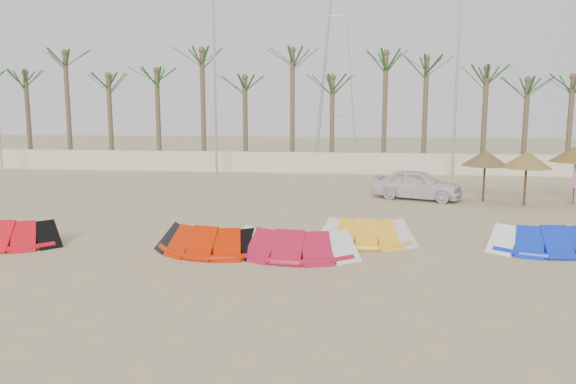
# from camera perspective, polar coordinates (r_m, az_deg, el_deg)

# --- Properties ---
(ground) EXTENTS (120.00, 120.00, 0.00)m
(ground) POSITION_cam_1_polar(r_m,az_deg,el_deg) (14.10, -2.84, -9.06)
(ground) COLOR tan
(ground) RESTS_ON ground
(boundary_wall) EXTENTS (60.00, 0.30, 1.30)m
(boundary_wall) POSITION_cam_1_polar(r_m,az_deg,el_deg) (35.48, 2.98, 3.00)
(boundary_wall) COLOR beige
(boundary_wall) RESTS_ON ground
(palm_line) EXTENTS (52.00, 4.00, 7.70)m
(palm_line) POSITION_cam_1_polar(r_m,az_deg,el_deg) (36.81, 4.27, 12.24)
(palm_line) COLOR brown
(palm_line) RESTS_ON ground
(lamp_b) EXTENTS (1.25, 0.14, 11.00)m
(lamp_b) POSITION_cam_1_polar(r_m,az_deg,el_deg) (34.24, -7.38, 11.30)
(lamp_b) COLOR #A5A8AD
(lamp_b) RESTS_ON ground
(lamp_c) EXTENTS (1.25, 0.14, 11.00)m
(lamp_c) POSITION_cam_1_polar(r_m,az_deg,el_deg) (33.75, 16.83, 11.02)
(lamp_c) COLOR #A5A8AD
(lamp_c) RESTS_ON ground
(pylon) EXTENTS (3.00, 3.00, 14.00)m
(pylon) POSITION_cam_1_polar(r_m,az_deg,el_deg) (41.47, 4.88, 2.95)
(pylon) COLOR #A5A8AD
(pylon) RESTS_ON ground
(kite_red_left) EXTENTS (3.20, 1.70, 0.90)m
(kite_red_left) POSITION_cam_1_polar(r_m,az_deg,el_deg) (19.52, -26.07, -3.60)
(kite_red_left) COLOR red
(kite_red_left) RESTS_ON ground
(kite_red_mid) EXTENTS (3.57, 2.02, 0.90)m
(kite_red_mid) POSITION_cam_1_polar(r_m,az_deg,el_deg) (16.94, -7.71, -4.56)
(kite_red_mid) COLOR red
(kite_red_mid) RESTS_ON ground
(kite_red_right) EXTENTS (3.76, 1.85, 0.90)m
(kite_red_right) POSITION_cam_1_polar(r_m,az_deg,el_deg) (16.42, 0.56, -4.91)
(kite_red_right) COLOR #B1112F
(kite_red_right) RESTS_ON ground
(kite_orange) EXTENTS (2.99, 1.55, 0.90)m
(kite_orange) POSITION_cam_1_polar(r_m,az_deg,el_deg) (17.89, 7.92, -3.84)
(kite_orange) COLOR #FFAE23
(kite_orange) RESTS_ON ground
(kite_blue) EXTENTS (3.53, 1.81, 0.90)m
(kite_blue) POSITION_cam_1_polar(r_m,az_deg,el_deg) (18.61, 24.67, -4.08)
(kite_blue) COLOR #0D2BCB
(kite_blue) RESTS_ON ground
(parasol_left) EXTENTS (2.03, 2.03, 2.31)m
(parasol_left) POSITION_cam_1_polar(r_m,az_deg,el_deg) (26.52, 19.41, 3.28)
(parasol_left) COLOR #4C331E
(parasol_left) RESTS_ON ground
(parasol_mid) EXTENTS (2.08, 2.08, 2.33)m
(parasol_mid) POSITION_cam_1_polar(r_m,az_deg,el_deg) (26.02, 23.09, 3.02)
(parasol_mid) COLOR #4C331E
(parasol_mid) RESTS_ON ground
(parasol_right) EXTENTS (2.17, 2.17, 2.56)m
(parasol_right) POSITION_cam_1_polar(r_m,az_deg,el_deg) (27.25, 27.25, 3.47)
(parasol_right) COLOR #4C331E
(parasol_right) RESTS_ON ground
(car) EXTENTS (4.32, 2.88, 1.37)m
(car) POSITION_cam_1_polar(r_m,az_deg,el_deg) (26.36, 12.98, 0.75)
(car) COLOR silver
(car) RESTS_ON ground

